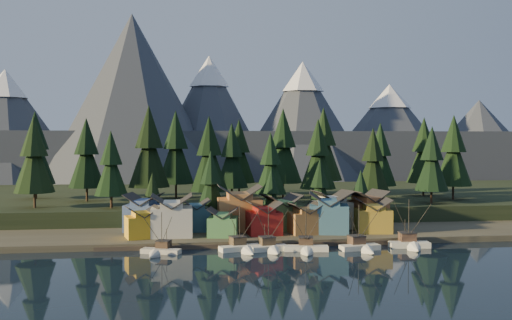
{
  "coord_description": "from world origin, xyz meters",
  "views": [
    {
      "loc": [
        -19.81,
        -117.96,
        25.44
      ],
      "look_at": [
        -0.67,
        30.0,
        20.23
      ],
      "focal_mm": 40.0,
      "sensor_mm": 36.0,
      "label": 1
    }
  ],
  "objects": [
    {
      "name": "boat_3",
      "position": [
        0.07,
        9.84,
        2.3
      ],
      "size": [
        9.13,
        9.73,
        11.43
      ],
      "rotation": [
        0.0,
        0.0,
        0.17
      ],
      "color": "silver",
      "rests_on": "ground"
    },
    {
      "name": "boat_4",
      "position": [
        8.13,
        8.46,
        2.03
      ],
      "size": [
        10.71,
        11.38,
        11.14
      ],
      "rotation": [
        0.0,
        0.0,
        -0.17
      ],
      "color": "white",
      "rests_on": "ground"
    },
    {
      "name": "tree_shore_1",
      "position": [
        -12.0,
        40.0,
        13.03
      ],
      "size": [
        9.06,
        9.06,
        21.1
      ],
      "color": "#332319",
      "rests_on": "shore_strip"
    },
    {
      "name": "house_back_5",
      "position": [
        30.12,
        31.71,
        6.85
      ],
      "size": [
        10.91,
        10.99,
        10.19
      ],
      "rotation": [
        0.0,
        0.0,
        0.23
      ],
      "color": "#995D36",
      "rests_on": "shore_strip"
    },
    {
      "name": "tree_hill_6",
      "position": [
        -4.0,
        65.0,
        19.7
      ],
      "size": [
        10.76,
        10.76,
        25.06
      ],
      "color": "#332319",
      "rests_on": "hillside"
    },
    {
      "name": "boat_2",
      "position": [
        -6.26,
        10.71,
        2.14
      ],
      "size": [
        10.65,
        11.1,
        11.48
      ],
      "rotation": [
        0.0,
        0.0,
        0.3
      ],
      "color": "white",
      "rests_on": "ground"
    },
    {
      "name": "house_front_0",
      "position": [
        -29.68,
        23.46,
        5.54
      ],
      "size": [
        9.23,
        8.93,
        7.69
      ],
      "rotation": [
        0.0,
        0.0,
        0.25
      ],
      "color": "gold",
      "rests_on": "shore_strip"
    },
    {
      "name": "boat_6",
      "position": [
        33.42,
        9.47,
        2.55
      ],
      "size": [
        9.88,
        10.58,
        12.63
      ],
      "rotation": [
        0.0,
        0.0,
        -0.1
      ],
      "color": "white",
      "rests_on": "ground"
    },
    {
      "name": "tree_hill_4",
      "position": [
        -22.0,
        75.0,
        22.11
      ],
      "size": [
        12.65,
        12.65,
        29.46
      ],
      "color": "#332319",
      "rests_on": "hillside"
    },
    {
      "name": "house_back_0",
      "position": [
        -29.97,
        34.2,
        6.67
      ],
      "size": [
        10.84,
        10.57,
        9.84
      ],
      "rotation": [
        0.0,
        0.0,
        -0.24
      ],
      "color": "#3B538C",
      "rests_on": "shore_strip"
    },
    {
      "name": "house_front_2",
      "position": [
        -9.89,
        22.82,
        5.2
      ],
      "size": [
        8.36,
        8.41,
        7.04
      ],
      "rotation": [
        0.0,
        0.0,
        -0.18
      ],
      "color": "#47834B",
      "rests_on": "shore_strip"
    },
    {
      "name": "tree_hill_5",
      "position": [
        -12.0,
        50.0,
        20.58
      ],
      "size": [
        11.45,
        11.45,
        26.67
      ],
      "color": "#332319",
      "rests_on": "hillside"
    },
    {
      "name": "tree_shore_4",
      "position": [
        31.0,
        40.0,
        9.96
      ],
      "size": [
        6.65,
        6.65,
        15.49
      ],
      "color": "#332319",
      "rests_on": "shore_strip"
    },
    {
      "name": "tree_shore_0",
      "position": [
        -28.0,
        40.0,
        9.79
      ],
      "size": [
        6.52,
        6.52,
        15.18
      ],
      "color": "#332319",
      "rests_on": "shore_strip"
    },
    {
      "name": "tree_hill_15",
      "position": [
        0.0,
        82.0,
        20.68
      ],
      "size": [
        11.53,
        11.53,
        26.85
      ],
      "color": "#332319",
      "rests_on": "hillside"
    },
    {
      "name": "tree_hill_8",
      "position": [
        14.0,
        72.0,
        22.55
      ],
      "size": [
        12.99,
        12.99,
        30.27
      ],
      "color": "#332319",
      "rests_on": "hillside"
    },
    {
      "name": "house_front_3",
      "position": [
        0.63,
        24.48,
        5.89
      ],
      "size": [
        8.96,
        8.61,
        8.35
      ],
      "rotation": [
        0.0,
        0.0,
        0.1
      ],
      "color": "maroon",
      "rests_on": "shore_strip"
    },
    {
      "name": "house_back_4",
      "position": [
        20.44,
        32.28,
        6.83
      ],
      "size": [
        10.28,
        9.95,
        10.16
      ],
      "rotation": [
        0.0,
        0.0,
        0.11
      ],
      "color": "beige",
      "rests_on": "shore_strip"
    },
    {
      "name": "house_front_4",
      "position": [
        11.17,
        24.78,
        5.59
      ],
      "size": [
        8.73,
        9.24,
        7.79
      ],
      "rotation": [
        0.0,
        0.0,
        0.15
      ],
      "color": "olive",
      "rests_on": "shore_strip"
    },
    {
      "name": "house_front_1",
      "position": [
        -22.5,
        24.88,
        6.96
      ],
      "size": [
        10.06,
        9.66,
        10.4
      ],
      "rotation": [
        0.0,
        0.0,
        0.0
      ],
      "color": "beige",
      "rests_on": "shore_strip"
    },
    {
      "name": "tree_hill_17",
      "position": [
        68.0,
        58.0,
        21.19
      ],
      "size": [
        11.93,
        11.93,
        27.78
      ],
      "color": "#332319",
      "rests_on": "hillside"
    },
    {
      "name": "hillside",
      "position": [
        0.0,
        90.0,
        3.0
      ],
      "size": [
        420.0,
        100.0,
        6.0
      ],
      "primitive_type": "cube",
      "color": "black",
      "rests_on": "ground"
    },
    {
      "name": "house_front_6",
      "position": [
        29.36,
        24.43,
        6.07
      ],
      "size": [
        9.65,
        9.23,
        8.7
      ],
      "rotation": [
        0.0,
        0.0,
        -0.12
      ],
      "color": "#A8872B",
      "rests_on": "shore_strip"
    },
    {
      "name": "tree_hill_3",
      "position": [
        -30.0,
        60.0,
        22.55
      ],
      "size": [
        12.99,
        12.99,
        30.27
      ],
      "color": "#332319",
      "rests_on": "hillside"
    },
    {
      "name": "house_back_1",
      "position": [
        -16.46,
        32.49,
        5.87
      ],
      "size": [
        8.02,
        8.11,
        8.32
      ],
      "rotation": [
        0.0,
        0.0,
        0.09
      ],
      "color": "#315A75",
      "rests_on": "shore_strip"
    },
    {
      "name": "tree_hill_11",
      "position": [
        38.0,
        50.0,
        18.73
      ],
      "size": [
        10.0,
        10.0,
        23.28
      ],
      "color": "#332319",
      "rests_on": "hillside"
    },
    {
      "name": "tree_shore_2",
      "position": [
        5.0,
        40.0,
        10.25
      ],
      "size": [
        6.88,
        6.88,
        16.02
      ],
      "color": "#332319",
      "rests_on": "shore_strip"
    },
    {
      "name": "mountain_ridge",
      "position": [
        -4.2,
        213.59,
        26.06
      ],
      "size": [
        560.0,
        190.0,
        90.0
      ],
      "color": "#424654",
      "rests_on": "ground"
    },
    {
      "name": "tree_hill_2",
      "position": [
        -40.0,
        48.0,
        18.15
      ],
      "size": [
        9.55,
        9.55,
        22.24
      ],
      "color": "#332319",
      "rests_on": "hillside"
    },
    {
      "name": "tree_hill_13",
      "position": [
        56.0,
        48.0,
        19.01
      ],
      "size": [
        10.22,
        10.22,
        23.8
      ],
      "color": "#332319",
      "rests_on": "hillside"
    },
    {
      "name": "tree_hill_14",
      "position": [
        64.0,
        72.0,
        21.06
      ],
      "size": [
        11.83,
        11.83,
        27.55
      ],
      "color": "#332319",
      "rests_on": "hillside"
    },
    {
      "name": "tree_hill_1",
      "position": [
        -50.0,
        68.0,
        20.53
      ],
      "size": [
        11.41,
        11.41,
        26.58
      ],
      "color": "#332319",
      "rests_on": "hillside"
    },
    {
      "name": "tree_hill_9",
      "position": [
        22.0,
        55.0,
        20.3
      ],
      "size": [
        11.23,
        11.23,
        26.16
      ],
      "color": "#332319",
      "rests_on": "hillside"
    },
    {
      "name": "boat_1",
      "position": [
        -25.07,
        9.74,
        1.92
      ],
      "size": [
        9.47,
        9.88,
        10.27
      ],
      "rotation": [
        0.0,
        0.0,
        -0.35
      ],
      "color": "beige",
      "rests_on": "ground"
    },
    {
      "name": "dock",
      "position": [
        0.0,
        16.5,
        0.5
      ],
      "size": [
        80.0,
        4.0,
        1.0
      ],
      "primitive_type": "cube",
      "color": "#494034",
      "rests_on": "ground"
    },
    {
      "name": "ground",
      "position": [
        0.0,
        0.0,
        0.0
      ],
      "size": [
        500.0,
        500.0,
        0.0
      ],
      "primitive_type": "plane",
      "color": "black",
      "rests_on": "ground"
    },
    {
      "name": "tree_hill_0",
      "position": [
        -62.0,
        52.0,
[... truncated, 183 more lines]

